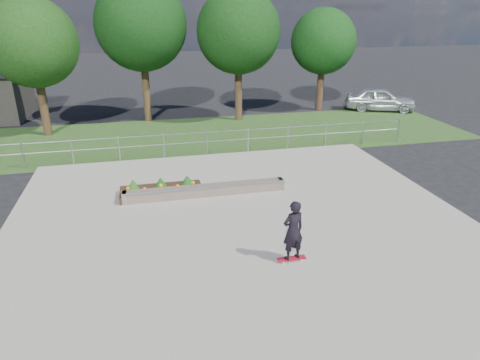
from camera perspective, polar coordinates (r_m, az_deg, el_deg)
name	(u,v)px	position (r m, az deg, el deg)	size (l,w,h in m)	color
ground	(245,230)	(13.62, 0.61, -6.68)	(120.00, 120.00, 0.00)	black
grass_verge	(197,136)	(23.70, -5.69, 5.92)	(30.00, 8.00, 0.02)	#27471C
concrete_slab	(245,229)	(13.61, 0.61, -6.57)	(15.00, 15.00, 0.06)	gray
fence	(207,140)	(20.16, -4.42, 5.32)	(20.06, 0.06, 1.20)	gray
tree_far_left	(33,43)	(25.20, -25.92, 16.10)	(4.55, 4.55, 7.15)	#352315
tree_mid_left	(141,25)	(26.62, -13.07, 19.49)	(5.25, 5.25, 8.25)	#362615
tree_mid_right	(238,32)	(26.29, -0.21, 19.17)	(4.90, 4.90, 7.70)	#392416
tree_far_right	(323,42)	(29.65, 11.05, 17.65)	(4.20, 4.20, 6.60)	#372116
grind_ledge	(205,190)	(15.85, -4.63, -1.39)	(6.00, 0.44, 0.43)	brown
planter_bed	(161,190)	(16.16, -10.44, -1.30)	(3.00, 1.20, 0.61)	black
skateboarder	(293,231)	(11.60, 7.10, -6.73)	(0.80, 0.54, 1.80)	silver
parked_car	(380,99)	(30.95, 18.18, 10.22)	(1.84, 4.58, 1.56)	#B9BEC3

